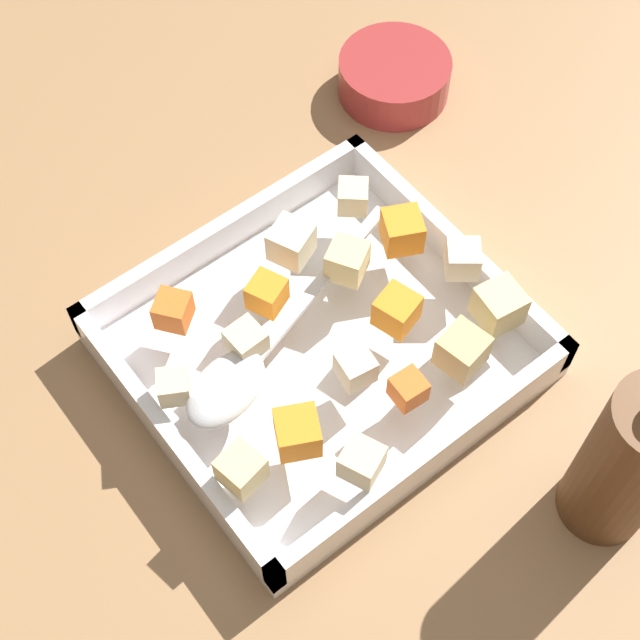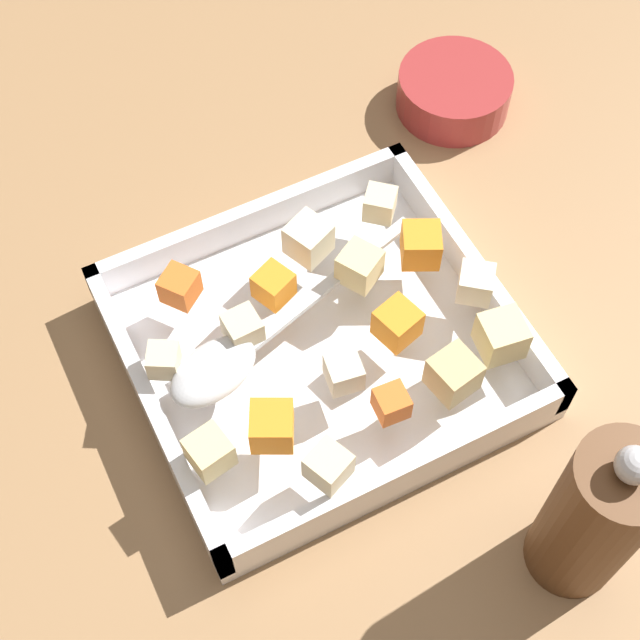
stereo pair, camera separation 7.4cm
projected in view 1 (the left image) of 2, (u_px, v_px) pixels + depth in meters
name	position (u px, v px, depth m)	size (l,w,h in m)	color
ground_plane	(311.00, 356.00, 0.79)	(4.00, 4.00, 0.00)	#936D47
baking_dish	(320.00, 348.00, 0.78)	(0.30, 0.28, 0.05)	silver
carrot_chunk_near_right	(298.00, 433.00, 0.69)	(0.03, 0.03, 0.03)	orange
carrot_chunk_corner_ne	(267.00, 294.00, 0.75)	(0.03, 0.03, 0.03)	orange
carrot_chunk_mid_right	(173.00, 310.00, 0.74)	(0.03, 0.03, 0.03)	orange
carrot_chunk_front_center	(397.00, 310.00, 0.74)	(0.03, 0.03, 0.03)	orange
carrot_chunk_far_right	(408.00, 389.00, 0.71)	(0.02, 0.02, 0.02)	orange
carrot_chunk_mid_left	(402.00, 231.00, 0.78)	(0.03, 0.03, 0.03)	orange
potato_chunk_heap_side	(353.00, 197.00, 0.80)	(0.03, 0.03, 0.03)	beige
potato_chunk_near_left	(174.00, 387.00, 0.71)	(0.02, 0.02, 0.02)	beige
potato_chunk_near_spoon	(499.00, 306.00, 0.74)	(0.03, 0.03, 0.03)	#E0CC89
potato_chunk_back_center	(347.00, 261.00, 0.77)	(0.03, 0.03, 0.03)	#E0CC89
potato_chunk_corner_sw	(291.00, 242.00, 0.77)	(0.03, 0.03, 0.03)	beige
potato_chunk_heap_top	(246.00, 342.00, 0.73)	(0.03, 0.03, 0.03)	beige
potato_chunk_center	(241.00, 469.00, 0.67)	(0.03, 0.03, 0.03)	#E0CC89
potato_chunk_rim_edge	(462.00, 351.00, 0.72)	(0.03, 0.03, 0.03)	tan
potato_chunk_far_left	(362.00, 461.00, 0.68)	(0.03, 0.03, 0.03)	beige
parsnip_chunk_under_handle	(463.00, 259.00, 0.77)	(0.03, 0.03, 0.03)	silver
parsnip_chunk_corner_nw	(353.00, 369.00, 0.72)	(0.03, 0.03, 0.03)	beige
serving_spoon	(237.00, 376.00, 0.72)	(0.25, 0.10, 0.02)	silver
pepper_mill	(629.00, 463.00, 0.66)	(0.07, 0.07, 0.19)	brown
small_prep_bowl	(394.00, 76.00, 0.93)	(0.11, 0.11, 0.04)	maroon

